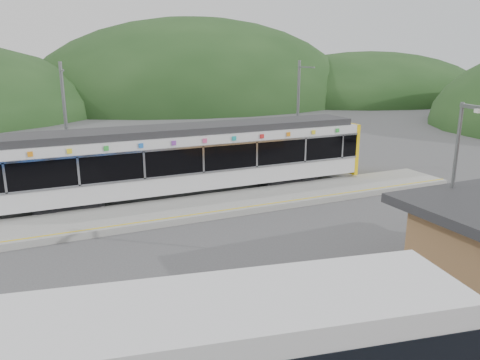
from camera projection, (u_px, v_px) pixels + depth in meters
name	position (u px, v px, depth m)	size (l,w,h in m)	color
ground	(260.00, 227.00, 20.48)	(120.00, 120.00, 0.00)	#4C4C4F
hills	(313.00, 183.00, 27.60)	(146.00, 149.00, 26.00)	#1E3D19
platform	(230.00, 203.00, 23.35)	(26.00, 3.20, 0.30)	#9E9E99
yellow_line	(241.00, 208.00, 22.16)	(26.00, 0.10, 0.01)	yellow
train	(185.00, 158.00, 24.66)	(20.44, 3.01, 3.74)	black
catenary_mast_west	(66.00, 128.00, 24.29)	(0.18, 1.80, 7.00)	slate
catenary_mast_east	(298.00, 114.00, 29.86)	(0.18, 1.80, 7.00)	slate
lamp_post	(457.00, 174.00, 15.45)	(0.38, 1.06, 5.85)	slate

